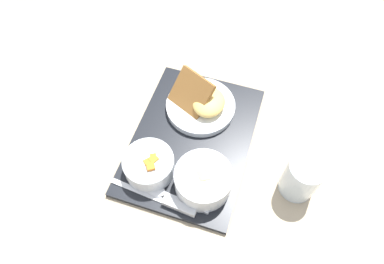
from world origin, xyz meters
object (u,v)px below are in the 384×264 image
Objects in this scene: bowl_salad at (149,165)px; bowl_soup at (203,179)px; spoon at (166,194)px; knife at (172,204)px; plate_main at (201,103)px; glass_water at (301,179)px.

bowl_soup reaches higher than bowl_salad.
spoon is (-0.05, -0.05, -0.03)m from bowl_salad.
bowl_salad is 0.10m from knife.
bowl_salad reaches higher than knife.
plate_main is 1.13× the size of spoon.
bowl_salad reaches higher than spoon.
bowl_soup is 0.09m from spoon.
spoon is at bearing -138.95° from bowl_salad.
bowl_soup is 0.81× the size of spoon.
bowl_soup reaches higher than knife.
knife is at bearing 145.80° from spoon.
spoon is (-0.25, 0.04, -0.02)m from plate_main.
bowl_soup is at bearing 99.48° from glass_water.
bowl_salad is 0.13m from bowl_soup.
plate_main is at bearing -85.76° from spoon.
bowl_soup is 0.21m from glass_water.
glass_water is (0.07, -0.29, 0.03)m from spoon.
plate_main is 0.25m from spoon.
glass_water reaches higher than knife.
plate_main reaches higher than knife.
bowl_salad is 0.65× the size of plate_main.
glass_water is at bearing -151.81° from spoon.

